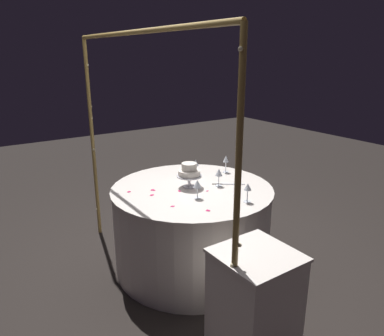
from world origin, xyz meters
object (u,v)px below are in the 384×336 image
(cake_knife, at_px, (226,184))
(main_table, at_px, (192,228))
(decorative_arch, at_px, (140,124))
(side_table, at_px, (254,306))
(wine_glass_0, at_px, (226,160))
(wine_glass_3, at_px, (197,185))
(wine_glass_4, at_px, (248,188))
(tiered_cake, at_px, (189,172))
(wine_glass_2, at_px, (219,173))
(wine_glass_1, at_px, (196,164))

(cake_knife, bearing_deg, main_table, 70.98)
(decorative_arch, bearing_deg, side_table, -169.95)
(cake_knife, bearing_deg, decorative_arch, 82.38)
(wine_glass_0, height_order, cake_knife, wine_glass_0)
(wine_glass_3, relative_size, wine_glass_4, 1.00)
(tiered_cake, height_order, wine_glass_3, tiered_cake)
(main_table, bearing_deg, cake_knife, -109.02)
(main_table, distance_m, wine_glass_0, 0.75)
(cake_knife, bearing_deg, tiered_cake, 67.40)
(wine_glass_4, bearing_deg, wine_glass_0, -26.49)
(decorative_arch, relative_size, cake_knife, 9.13)
(main_table, bearing_deg, wine_glass_2, -113.82)
(wine_glass_3, relative_size, cake_knife, 0.62)
(decorative_arch, relative_size, wine_glass_2, 14.42)
(decorative_arch, distance_m, wine_glass_4, 0.96)
(wine_glass_4, bearing_deg, main_table, 19.24)
(wine_glass_3, bearing_deg, tiered_cake, -19.72)
(wine_glass_4, bearing_deg, cake_knife, -16.56)
(wine_glass_1, relative_size, cake_knife, 0.67)
(wine_glass_1, distance_m, wine_glass_2, 0.33)
(decorative_arch, relative_size, tiered_cake, 10.39)
(cake_knife, bearing_deg, wine_glass_4, 163.44)
(side_table, xyz_separation_m, wine_glass_3, (0.87, -0.17, 0.51))
(side_table, relative_size, tiered_cake, 3.39)
(wine_glass_0, xyz_separation_m, wine_glass_2, (-0.27, 0.30, -0.01))
(tiered_cake, distance_m, wine_glass_1, 0.29)
(tiered_cake, xyz_separation_m, wine_glass_2, (-0.12, -0.23, -0.02))
(wine_glass_0, relative_size, wine_glass_4, 1.10)
(wine_glass_3, xyz_separation_m, wine_glass_4, (-0.28, -0.28, 0.00))
(wine_glass_0, relative_size, wine_glass_1, 1.02)
(main_table, relative_size, wine_glass_2, 8.87)
(wine_glass_3, height_order, cake_knife, wine_glass_3)
(decorative_arch, xyz_separation_m, side_table, (-1.09, -0.19, -1.00))
(wine_glass_3, bearing_deg, main_table, -24.31)
(decorative_arch, xyz_separation_m, wine_glass_2, (-0.10, -0.69, -0.49))
(wine_glass_0, bearing_deg, wine_glass_3, 122.73)
(decorative_arch, distance_m, cake_knife, 0.98)
(wine_glass_3, bearing_deg, side_table, 168.69)
(decorative_arch, distance_m, main_table, 1.10)
(side_table, height_order, wine_glass_0, wine_glass_0)
(side_table, relative_size, cake_knife, 2.98)
(decorative_arch, bearing_deg, tiered_cake, -86.73)
(wine_glass_0, bearing_deg, main_table, 108.45)
(wine_glass_2, height_order, wine_glass_3, wine_glass_2)
(decorative_arch, xyz_separation_m, wine_glass_4, (-0.51, -0.65, -0.49))
(wine_glass_1, relative_size, wine_glass_2, 1.05)
(wine_glass_1, height_order, wine_glass_3, wine_glass_1)
(wine_glass_3, bearing_deg, cake_knife, -72.98)
(main_table, xyz_separation_m, wine_glass_2, (-0.10, -0.22, 0.50))
(wine_glass_3, distance_m, wine_glass_4, 0.40)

